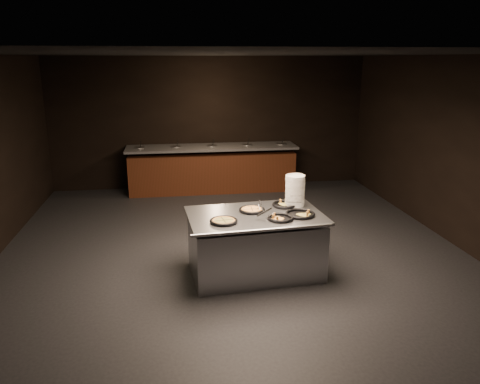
{
  "coord_description": "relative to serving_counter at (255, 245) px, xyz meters",
  "views": [
    {
      "loc": [
        -0.87,
        -6.48,
        2.84
      ],
      "look_at": [
        0.14,
        0.3,
        0.88
      ],
      "focal_mm": 35.0,
      "sensor_mm": 36.0,
      "label": 1
    }
  ],
  "objects": [
    {
      "name": "pan_cheese_slices_a",
      "position": [
        0.47,
        0.3,
        0.46
      ],
      "size": [
        0.35,
        0.35,
        0.04
      ],
      "rotation": [
        0.0,
        0.0,
        1.14
      ],
      "color": "black",
      "rests_on": "serving_counter"
    },
    {
      "name": "server_left",
      "position": [
        0.08,
        0.1,
        0.51
      ],
      "size": [
        0.1,
        0.29,
        0.14
      ],
      "rotation": [
        0.0,
        0.0,
        1.75
      ],
      "color": "#AFB1B6",
      "rests_on": "serving_counter"
    },
    {
      "name": "pan_cheese_whole",
      "position": [
        -0.02,
        0.13,
        0.46
      ],
      "size": [
        0.35,
        0.35,
        0.04
      ],
      "rotation": [
        0.0,
        0.0,
        -0.05
      ],
      "color": "black",
      "rests_on": "serving_counter"
    },
    {
      "name": "salad_bar",
      "position": [
        -0.2,
        4.25,
        0.03
      ],
      "size": [
        3.7,
        0.83,
        1.18
      ],
      "color": "#522113",
      "rests_on": "ground"
    },
    {
      "name": "room",
      "position": [
        -0.2,
        0.69,
        1.04
      ],
      "size": [
        7.02,
        8.02,
        2.92
      ],
      "color": "black",
      "rests_on": "ground"
    },
    {
      "name": "pan_cheese_slices_b",
      "position": [
        0.28,
        -0.25,
        0.46
      ],
      "size": [
        0.34,
        0.34,
        0.04
      ],
      "rotation": [
        0.0,
        0.0,
        2.31
      ],
      "color": "black",
      "rests_on": "serving_counter"
    },
    {
      "name": "pan_veggie_whole",
      "position": [
        -0.45,
        -0.26,
        0.46
      ],
      "size": [
        0.35,
        0.35,
        0.04
      ],
      "rotation": [
        0.0,
        0.0,
        0.16
      ],
      "color": "black",
      "rests_on": "serving_counter"
    },
    {
      "name": "server_right",
      "position": [
        0.12,
        -0.22,
        0.52
      ],
      "size": [
        0.31,
        0.09,
        0.15
      ],
      "rotation": [
        0.0,
        0.0,
        -0.03
      ],
      "color": "#AFB1B6",
      "rests_on": "serving_counter"
    },
    {
      "name": "serving_counter",
      "position": [
        0.0,
        0.0,
        0.0
      ],
      "size": [
        1.86,
        1.27,
        0.85
      ],
      "rotation": [
        0.0,
        0.0,
        0.08
      ],
      "color": "#AFB1B6",
      "rests_on": "ground"
    },
    {
      "name": "plate_stack",
      "position": [
        0.62,
        0.3,
        0.66
      ],
      "size": [
        0.27,
        0.27,
        0.43
      ],
      "primitive_type": "cylinder",
      "color": "white",
      "rests_on": "serving_counter"
    },
    {
      "name": "pan_veggie_slices",
      "position": [
        0.58,
        -0.14,
        0.46
      ],
      "size": [
        0.39,
        0.39,
        0.04
      ],
      "rotation": [
        0.0,
        0.0,
        -0.83
      ],
      "color": "black",
      "rests_on": "serving_counter"
    }
  ]
}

